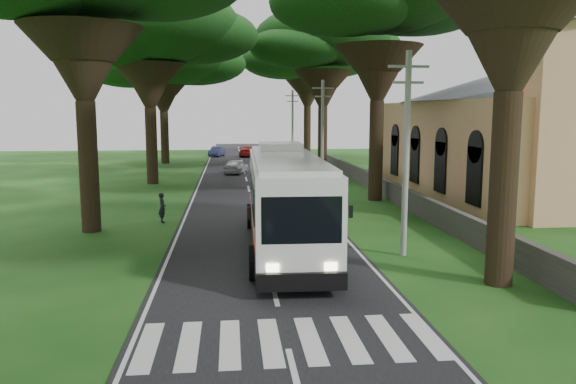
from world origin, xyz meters
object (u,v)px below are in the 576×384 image
at_px(distant_car_a, 236,166).
at_px(distant_car_b, 217,151).
at_px(church, 512,123).
at_px(coach_bus, 285,198).
at_px(pole_mid, 322,132).
at_px(pole_far, 293,126).
at_px(distant_car_c, 247,151).
at_px(pole_near, 406,151).
at_px(pedestrian, 162,208).

distance_m(distant_car_a, distant_car_b, 20.62).
bearing_deg(church, distant_car_b, 120.47).
bearing_deg(coach_bus, distant_car_a, 94.81).
distance_m(pole_mid, pole_far, 20.00).
distance_m(pole_mid, distant_car_c, 30.75).
xyz_separation_m(pole_near, pedestrian, (-10.36, 7.81, -3.40)).
bearing_deg(distant_car_b, pole_near, -65.00).
distance_m(pole_near, distant_car_c, 50.53).
bearing_deg(pedestrian, coach_bus, -156.25).
relative_size(church, distant_car_b, 6.39).
bearing_deg(pole_mid, pedestrian, -130.36).
height_order(church, coach_bus, church).
height_order(church, distant_car_b, church).
xyz_separation_m(church, pedestrian, (-22.73, -7.74, -4.13)).
bearing_deg(pedestrian, church, -91.06).
bearing_deg(distant_car_c, pole_far, 118.34).
xyz_separation_m(pole_mid, distant_car_b, (-8.50, 31.00, -3.53)).
relative_size(pole_mid, distant_car_b, 2.13).
bearing_deg(distant_car_b, distant_car_a, -68.34).
xyz_separation_m(coach_bus, pedestrian, (-5.80, 6.08, -1.33)).
xyz_separation_m(pole_near, distant_car_c, (-4.70, 50.19, -3.47)).
xyz_separation_m(pole_near, pole_mid, (0.00, 20.00, 0.00)).
distance_m(pole_near, distant_car_a, 31.34).
bearing_deg(pole_near, church, 51.50).
bearing_deg(distant_car_c, distant_car_b, -8.57).
height_order(pole_mid, distant_car_b, pole_mid).
height_order(pole_mid, distant_car_c, pole_mid).
bearing_deg(pole_near, distant_car_c, 95.35).
xyz_separation_m(distant_car_a, distant_car_c, (1.60, 19.69, 0.02)).
relative_size(church, pedestrian, 15.47).
xyz_separation_m(church, pole_far, (-12.36, 24.45, -0.73)).
relative_size(coach_bus, distant_car_c, 2.83).
xyz_separation_m(coach_bus, distant_car_c, (-0.13, 48.46, -1.39)).
height_order(pole_near, pedestrian, pole_near).
bearing_deg(distant_car_b, church, -43.99).
distance_m(distant_car_a, pedestrian, 23.05).
relative_size(pole_far, coach_bus, 0.60).
bearing_deg(pole_near, pole_far, 90.00).
height_order(distant_car_a, distant_car_b, distant_car_a).
bearing_deg(church, distant_car_c, 116.22).
bearing_deg(coach_bus, pole_near, -19.32).
xyz_separation_m(pole_near, distant_car_a, (-6.30, 30.50, -3.49)).
bearing_deg(pedestrian, distant_car_c, -27.48).
height_order(pole_far, distant_car_a, pole_far).
distance_m(pole_far, distant_car_b, 14.35).
bearing_deg(pole_far, distant_car_a, -123.55).
xyz_separation_m(distant_car_c, pedestrian, (-5.66, -42.38, 0.06)).
relative_size(pole_mid, distant_car_a, 2.06).
bearing_deg(distant_car_a, coach_bus, 110.88).
distance_m(coach_bus, distant_car_c, 48.48).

